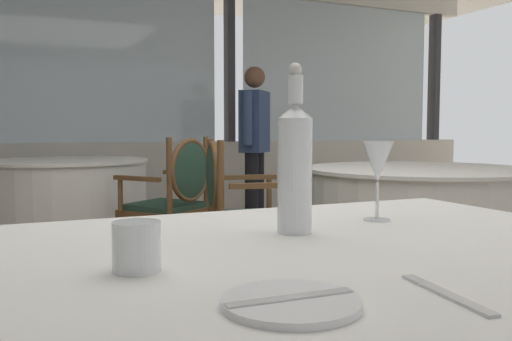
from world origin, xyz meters
TOP-DOWN VIEW (x-y plane):
  - window_wall_far at (-0.00, 3.73)m, footprint 9.03×0.14m
  - side_plate at (-0.39, -1.17)m, footprint 0.18×0.18m
  - butter_knife at (-0.39, -1.17)m, footprint 0.17×0.02m
  - dinner_fork at (-0.18, -1.21)m, footprint 0.04×0.18m
  - water_bottle at (-0.16, -0.74)m, footprint 0.07×0.07m
  - wine_glass at (0.10, -0.68)m, footprint 0.08×0.08m
  - water_tumbler at (-0.53, -0.92)m, footprint 0.07×0.07m
  - background_table_0 at (1.47, 0.77)m, footprint 1.35×1.35m
  - dining_chair_0_0 at (0.40, 0.99)m, footprint 0.55×0.60m
  - background_table_2 at (-0.39, 2.57)m, footprint 1.26×1.26m
  - dining_chair_2_0 at (0.25, 1.72)m, footprint 0.66×0.65m
  - diner_person_0 at (1.34, 2.91)m, footprint 0.39×0.42m

SIDE VIEW (x-z plane):
  - background_table_0 at x=1.47m, z-range 0.00..0.75m
  - background_table_2 at x=-0.39m, z-range 0.00..0.75m
  - dining_chair_2_0 at x=0.25m, z-range 0.07..1.00m
  - dining_chair_0_0 at x=0.40m, z-range 0.09..1.01m
  - dinner_fork at x=-0.18m, z-range 0.75..0.75m
  - side_plate at x=-0.39m, z-range 0.75..0.76m
  - butter_knife at x=-0.39m, z-range 0.76..0.76m
  - water_tumbler at x=-0.53m, z-range 0.75..0.83m
  - diner_person_0 at x=1.34m, z-range 0.10..1.66m
  - wine_glass at x=0.10m, z-range 0.79..0.99m
  - water_bottle at x=-0.16m, z-range 0.71..1.08m
  - window_wall_far at x=0.00m, z-range -0.27..2.42m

